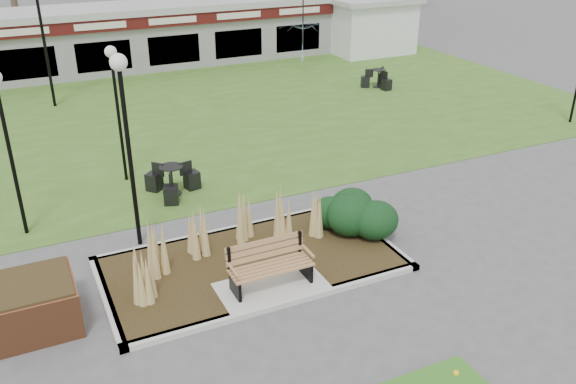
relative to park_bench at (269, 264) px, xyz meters
name	(u,v)px	position (x,y,z in m)	size (l,w,h in m)	color
ground	(275,295)	(0.00, -0.25, -0.59)	(100.00, 100.00, 0.00)	#515154
lawn	(140,121)	(0.00, 11.75, -0.58)	(34.00, 16.00, 0.02)	#38641F
planting_bed	(302,236)	(1.27, 1.10, -0.22)	(6.75, 3.40, 1.27)	black
park_bench	(269,264)	(0.00, 0.00, 0.00)	(1.70, 0.66, 0.93)	#B0864F
brick_planter	(35,304)	(-4.40, 0.75, -0.11)	(1.50, 1.50, 0.95)	brown
food_pavilion	(97,40)	(0.00, 19.71, 0.89)	(24.60, 3.40, 2.90)	gray
service_hut	(370,24)	(13.50, 17.75, 0.86)	(4.40, 3.40, 2.83)	white
lamp_post_near_left	(3,118)	(-4.33, 4.60, 2.30)	(0.33, 0.33, 3.97)	black
lamp_post_near_right	(124,110)	(-1.99, 2.95, 2.64)	(0.37, 0.37, 4.42)	black
lamp_post_mid_left	(115,85)	(-1.52, 6.69, 2.20)	(0.32, 0.32, 3.82)	black
lamp_post_mid_right	(39,13)	(-2.57, 14.89, 2.95)	(0.40, 0.40, 4.86)	black
bistro_set_c	(172,185)	(-0.57, 5.21, -0.30)	(1.44, 1.49, 0.81)	black
bistro_set_d	(378,81)	(10.25, 11.81, -0.32)	(1.41, 1.30, 0.76)	black
patio_umbrella	(303,41)	(8.00, 14.54, 1.07)	(2.72, 2.74, 2.61)	black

